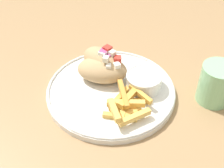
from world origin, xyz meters
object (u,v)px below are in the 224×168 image
object	(u,v)px
pita_sandwich_far	(102,61)
water_glass	(216,85)
sauce_ramekin	(144,80)
fries_pile	(126,105)
pita_sandwich_near	(103,70)
plate	(112,92)

from	to	relation	value
pita_sandwich_far	water_glass	world-z (taller)	water_glass
water_glass	sauce_ramekin	bearing A→B (deg)	-132.93
fries_pile	sauce_ramekin	distance (m)	0.08
pita_sandwich_near	fries_pile	xyz separation A→B (m)	(0.11, -0.01, -0.02)
pita_sandwich_near	water_glass	bearing A→B (deg)	-2.97
sauce_ramekin	pita_sandwich_far	bearing A→B (deg)	-153.17
plate	pita_sandwich_far	world-z (taller)	pita_sandwich_far
plate	sauce_ramekin	size ratio (longest dim) A/B	3.58
sauce_ramekin	water_glass	bearing A→B (deg)	47.07
pita_sandwich_near	water_glass	xyz separation A→B (m)	(0.18, 0.18, -0.00)
plate	pita_sandwich_near	distance (m)	0.06
plate	pita_sandwich_near	bearing A→B (deg)	173.20
plate	fries_pile	distance (m)	0.07
pita_sandwich_near	sauce_ramekin	distance (m)	0.10
sauce_ramekin	water_glass	distance (m)	0.16
pita_sandwich_near	pita_sandwich_far	size ratio (longest dim) A/B	1.15
plate	water_glass	world-z (taller)	water_glass
pita_sandwich_near	fries_pile	world-z (taller)	pita_sandwich_near
sauce_ramekin	fries_pile	bearing A→B (deg)	-65.07
pita_sandwich_near	plate	bearing A→B (deg)	-53.43
plate	water_glass	distance (m)	0.23
plate	fries_pile	world-z (taller)	fries_pile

